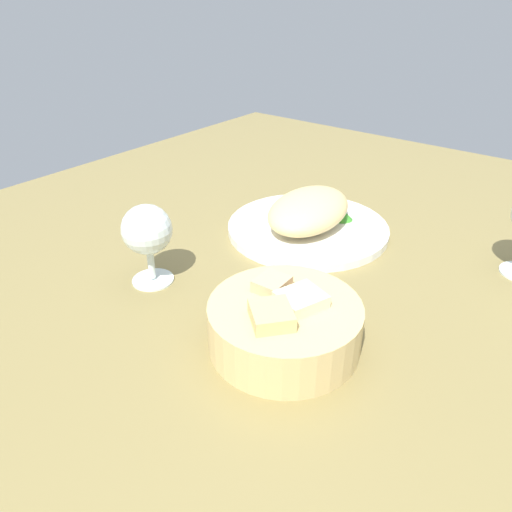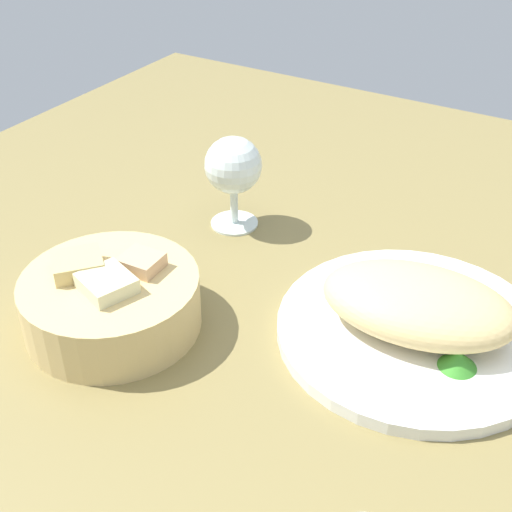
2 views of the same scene
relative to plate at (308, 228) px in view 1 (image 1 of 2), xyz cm
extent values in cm
cube|color=olive|center=(6.05, 8.03, -1.70)|extent=(140.00, 140.00, 2.00)
cylinder|color=white|center=(0.00, 0.00, 0.00)|extent=(27.98, 27.98, 1.40)
ellipsoid|color=#E1C37F|center=(0.00, 0.00, 3.49)|extent=(20.94, 14.83, 5.59)
cone|color=#388C2A|center=(-5.59, 3.68, 1.58)|extent=(3.71, 3.71, 1.77)
cylinder|color=#D5B876|center=(27.49, 14.34, 2.24)|extent=(18.24, 18.24, 5.89)
cube|color=tan|center=(30.95, 14.88, 4.47)|extent=(6.58, 6.64, 4.94)
cube|color=beige|center=(26.37, 15.73, 4.24)|extent=(6.29, 5.98, 5.06)
cube|color=tan|center=(25.77, 11.12, 4.72)|extent=(4.15, 3.77, 3.99)
cylinder|color=silver|center=(27.58, -9.25, -0.40)|extent=(6.09, 6.09, 0.60)
cylinder|color=silver|center=(27.58, -9.25, 2.03)|extent=(1.00, 1.00, 4.27)
sphere|color=silver|center=(27.58, -9.25, 7.75)|extent=(7.16, 7.16, 7.16)
camera|label=1|loc=(65.62, 39.97, 38.02)|focal=33.99mm
camera|label=2|loc=(-14.18, 55.01, 46.04)|focal=48.67mm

